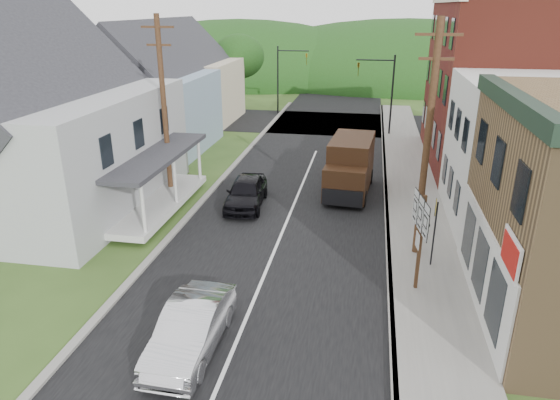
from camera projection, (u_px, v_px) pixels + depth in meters
The scene contains 24 objects.
ground at pixel (260, 287), 17.71m from camera, with size 120.00×120.00×0.00m, color #2D4719.
road at pixel (300, 191), 26.88m from camera, with size 9.00×90.00×0.02m, color black.
cross_road at pixel (328, 123), 42.47m from camera, with size 60.00×9.00×0.02m, color black.
sidewalk_right at pixel (415, 211), 24.04m from camera, with size 2.80×55.00×0.15m, color slate.
curb_right at pixel (386, 209), 24.27m from camera, with size 0.20×55.00×0.15m, color slate.
curb_left at pixel (205, 197), 25.80m from camera, with size 0.30×55.00×0.12m, color slate.
storefront_white at pixel (551, 156), 21.53m from camera, with size 8.00×7.00×6.50m, color silver.
storefront_red at pixel (506, 84), 29.61m from camera, with size 8.00×12.00×10.00m, color maroon.
house_gray at pixel (39, 120), 23.67m from camera, with size 10.20×12.24×8.35m.
house_blue at pixel (155, 95), 33.79m from camera, with size 7.14×8.16×7.28m.
house_cream at pixel (193, 77), 42.12m from camera, with size 7.14×8.16×7.28m.
utility_pole_right at pixel (427, 142), 18.30m from camera, with size 1.60×0.26×9.00m.
utility_pole_left at pixel (164, 108), 24.44m from camera, with size 1.60×0.26×9.00m.
traffic_signal_right at pixel (383, 86), 37.18m from camera, with size 2.87×0.20×6.00m.
traffic_signal_left at pixel (285, 72), 45.03m from camera, with size 2.87×0.20×6.00m.
tree_left_b at pixel (24, 85), 29.77m from camera, with size 4.80×4.80×6.94m.
tree_left_c at pixel (67, 55), 37.05m from camera, with size 5.80×5.80×8.41m.
tree_left_d at pixel (239, 56), 46.78m from camera, with size 4.80×4.80×6.94m.
forested_ridge at pixel (346, 79), 68.14m from camera, with size 90.00×30.00×16.00m, color #19330F.
silver_sedan at pixel (191, 329), 14.20m from camera, with size 1.50×4.31×1.42m, color silver.
dark_sedan at pixel (246, 192), 24.57m from camera, with size 1.74×4.32×1.47m, color black.
delivery_van at pixel (350, 167), 26.09m from camera, with size 2.48×5.30×2.88m.
route_sign_cluster at pixel (420, 229), 16.57m from camera, with size 0.38×1.95×3.43m.
warning_sign at pixel (435, 223), 18.29m from camera, with size 0.17×0.74×2.71m.
Camera 1 is at (3.46, -15.01, 9.30)m, focal length 32.00 mm.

